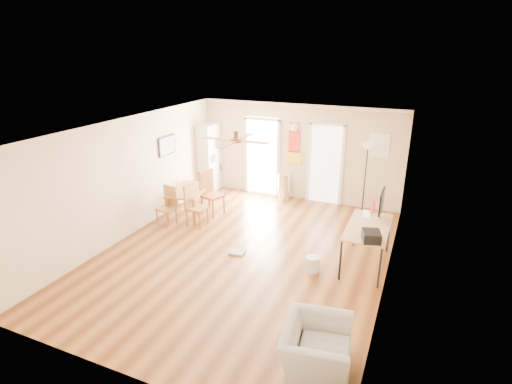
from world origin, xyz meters
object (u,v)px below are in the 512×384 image
at_px(dining_chair_right_b, 197,206).
at_px(trash_can, 284,187).
at_px(printer, 371,236).
at_px(wastebasket_a, 313,264).
at_px(dining_chair_near, 166,206).
at_px(bookshelf, 211,157).
at_px(dining_chair_right_a, 213,193).
at_px(dining_table, 189,201).
at_px(torchiere_lamp, 365,179).
at_px(armchair, 316,349).
at_px(computer_desk, 366,246).

distance_m(dining_chair_right_b, trash_can, 2.74).
height_order(printer, wastebasket_a, printer).
bearing_deg(dining_chair_near, trash_can, 61.35).
height_order(dining_chair_near, trash_can, dining_chair_near).
height_order(bookshelf, dining_chair_right_b, bookshelf).
xyz_separation_m(dining_chair_right_b, wastebasket_a, (3.05, -0.91, -0.35)).
distance_m(bookshelf, dining_chair_right_a, 1.89).
distance_m(dining_chair_right_b, printer, 4.16).
height_order(dining_table, wastebasket_a, dining_table).
distance_m(bookshelf, torchiere_lamp, 4.38).
bearing_deg(torchiere_lamp, dining_table, -155.65).
relative_size(dining_chair_near, armchair, 0.92).
bearing_deg(torchiere_lamp, dining_chair_right_b, -145.86).
bearing_deg(dining_chair_near, dining_table, 86.99).
height_order(dining_chair_right_a, armchair, dining_chair_right_a).
relative_size(torchiere_lamp, printer, 5.21).
bearing_deg(wastebasket_a, armchair, -73.42).
relative_size(dining_chair_right_a, computer_desk, 0.72).
bearing_deg(dining_chair_right_a, trash_can, -21.51).
height_order(dining_chair_right_b, printer, dining_chair_right_b).
relative_size(dining_chair_near, printer, 2.63).
xyz_separation_m(trash_can, printer, (2.76, -3.28, 0.54)).
relative_size(torchiere_lamp, armchair, 1.82).
bearing_deg(printer, computer_desk, 85.86).
distance_m(dining_table, computer_desk, 4.54).
distance_m(bookshelf, trash_can, 2.31).
xyz_separation_m(computer_desk, armchair, (-0.17, -2.98, -0.09)).
relative_size(dining_chair_right_a, dining_chair_right_b, 1.10).
bearing_deg(computer_desk, dining_table, 169.86).
distance_m(dining_chair_right_b, computer_desk, 3.93).
height_order(dining_chair_near, computer_desk, dining_chair_near).
bearing_deg(armchair, dining_table, 40.73).
distance_m(computer_desk, printer, 0.78).
height_order(dining_table, printer, printer).
xyz_separation_m(dining_table, printer, (4.60, -1.39, 0.57)).
xyz_separation_m(dining_table, torchiere_lamp, (3.99, 1.81, 0.57)).
height_order(bookshelf, printer, bookshelf).
distance_m(computer_desk, wastebasket_a, 1.11).
xyz_separation_m(bookshelf, dining_chair_near, (0.23, -2.58, -0.52)).
relative_size(bookshelf, printer, 5.61).
distance_m(dining_chair_near, trash_can, 3.32).
distance_m(dining_chair_right_b, torchiere_lamp, 4.18).
relative_size(bookshelf, wastebasket_a, 6.44).
bearing_deg(trash_can, wastebasket_a, -62.11).
relative_size(trash_can, printer, 2.10).
height_order(bookshelf, dining_chair_right_a, bookshelf).
distance_m(dining_table, printer, 4.84).
bearing_deg(dining_chair_right_a, torchiere_lamp, -49.00).
height_order(dining_chair_right_a, dining_chair_near, dining_chair_right_a).
distance_m(dining_chair_right_a, trash_can, 2.11).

